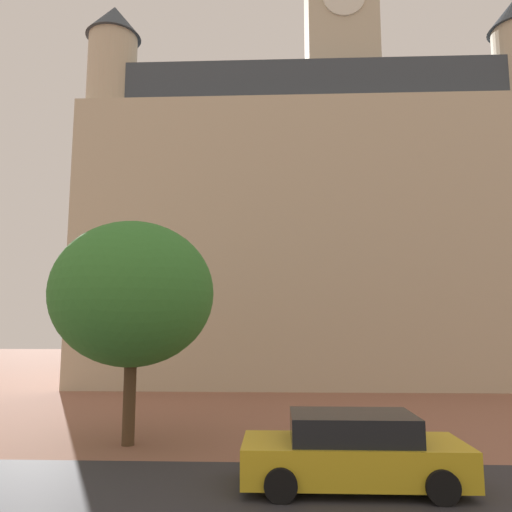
# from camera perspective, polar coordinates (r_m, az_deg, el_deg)

# --- Properties ---
(ground_plane) EXTENTS (120.00, 120.00, 0.00)m
(ground_plane) POSITION_cam_1_polar(r_m,az_deg,el_deg) (10.20, -0.22, -26.90)
(ground_plane) COLOR #93604C
(street_asphalt_strip) EXTENTS (120.00, 6.52, 0.00)m
(street_asphalt_strip) POSITION_cam_1_polar(r_m,az_deg,el_deg) (9.98, -0.29, -27.33)
(street_asphalt_strip) COLOR #2D2D33
(street_asphalt_strip) RESTS_ON ground_plane
(landmark_building) EXTENTS (26.62, 15.27, 32.61)m
(landmark_building) POSITION_cam_1_polar(r_m,az_deg,el_deg) (33.46, 6.37, 2.92)
(landmark_building) COLOR beige
(landmark_building) RESTS_ON ground_plane
(car_yellow) EXTENTS (4.57, 2.10, 1.49)m
(car_yellow) POSITION_cam_1_polar(r_m,az_deg,el_deg) (11.26, 11.05, -21.16)
(car_yellow) COLOR gold
(car_yellow) RESTS_ON ground_plane
(tree_curb_far) EXTENTS (4.67, 4.67, 6.33)m
(tree_curb_far) POSITION_cam_1_polar(r_m,az_deg,el_deg) (14.89, -13.93, -4.23)
(tree_curb_far) COLOR #4C3823
(tree_curb_far) RESTS_ON ground_plane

